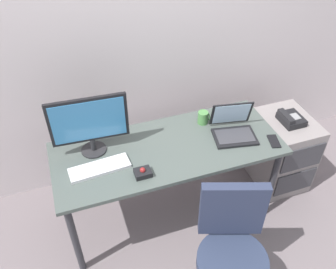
% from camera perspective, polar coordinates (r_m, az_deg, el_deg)
% --- Properties ---
extents(ground_plane, '(8.00, 8.00, 0.00)m').
position_cam_1_polar(ground_plane, '(3.16, -0.00, -12.11)').
color(ground_plane, slate).
extents(back_wall, '(6.00, 0.10, 2.80)m').
position_cam_1_polar(back_wall, '(2.82, -4.86, 17.08)').
color(back_wall, silver).
rests_on(back_wall, ground).
extents(desk, '(1.66, 0.68, 0.75)m').
position_cam_1_polar(desk, '(2.66, -0.00, -3.29)').
color(desk, '#48524D').
rests_on(desk, ground).
extents(file_cabinet, '(0.42, 0.53, 0.67)m').
position_cam_1_polar(file_cabinet, '(3.34, 17.48, -2.48)').
color(file_cabinet, gray).
rests_on(file_cabinet, ground).
extents(desk_phone, '(0.17, 0.20, 0.09)m').
position_cam_1_polar(desk_phone, '(3.09, 18.85, 2.35)').
color(desk_phone, black).
rests_on(desk_phone, file_cabinet).
extents(office_chair, '(0.52, 0.54, 0.95)m').
position_cam_1_polar(office_chair, '(2.43, 9.81, -18.65)').
color(office_chair, black).
rests_on(office_chair, ground).
extents(monitor_main, '(0.53, 0.18, 0.45)m').
position_cam_1_polar(monitor_main, '(2.47, -12.40, 1.83)').
color(monitor_main, '#262628').
rests_on(monitor_main, desk).
extents(keyboard, '(0.42, 0.16, 0.03)m').
position_cam_1_polar(keyboard, '(2.48, -10.79, -5.18)').
color(keyboard, silver).
rests_on(keyboard, desk).
extents(laptop, '(0.36, 0.33, 0.23)m').
position_cam_1_polar(laptop, '(2.73, 10.32, 1.00)').
color(laptop, black).
rests_on(laptop, desk).
extents(trackball_mouse, '(0.11, 0.09, 0.07)m').
position_cam_1_polar(trackball_mouse, '(2.40, -4.02, -6.03)').
color(trackball_mouse, black).
rests_on(trackball_mouse, desk).
extents(coffee_mug, '(0.09, 0.08, 0.10)m').
position_cam_1_polar(coffee_mug, '(2.81, 5.60, 2.71)').
color(coffee_mug, '#4C8946').
rests_on(coffee_mug, desk).
extents(cell_phone, '(0.10, 0.15, 0.01)m').
position_cam_1_polar(cell_phone, '(2.76, 16.43, -1.03)').
color(cell_phone, black).
rests_on(cell_phone, desk).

